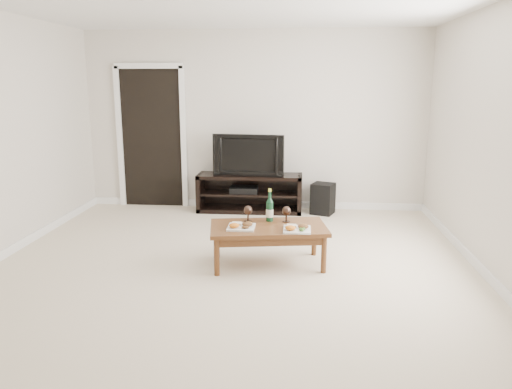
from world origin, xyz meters
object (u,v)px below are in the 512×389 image
Objects in this scene: television at (250,154)px; subwoofer at (323,199)px; coffee_table at (268,245)px; media_console at (250,193)px.

television is 1.23m from subwoofer.
subwoofer is at bearing 72.99° from coffee_table.
media_console is 1.28× the size of coffee_table.
coffee_table is at bearing -79.24° from media_console.
television reaches higher than media_console.
media_console is at bearing 0.00° from television.
television is (0.00, 0.00, 0.57)m from media_console.
television reaches higher than coffee_table.
subwoofer is 0.38× the size of coffee_table.
media_console is at bearing 100.76° from coffee_table.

